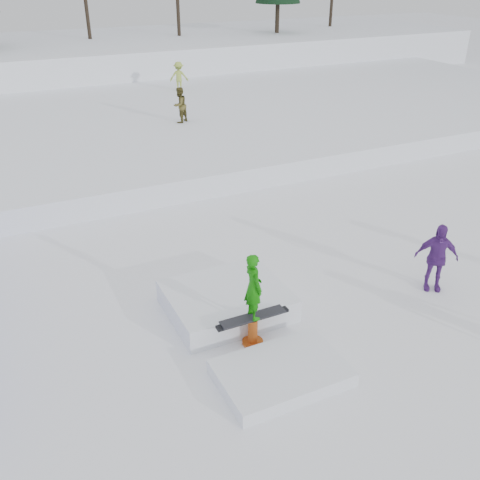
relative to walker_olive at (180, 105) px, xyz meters
name	(u,v)px	position (x,y,z in m)	size (l,w,h in m)	color
ground	(259,328)	(-3.22, -13.66, -1.55)	(120.00, 120.00, 0.00)	white
snow_berm	(48,62)	(-3.22, 16.34, -0.35)	(60.00, 14.00, 2.40)	white
snow_midrise	(96,127)	(-3.22, 2.34, -1.15)	(50.00, 18.00, 0.80)	white
walker_olive	(180,105)	(0.00, 0.00, 0.00)	(0.73, 0.57, 1.51)	#4F471D
walker_ygreen	(179,76)	(2.17, 6.09, 0.00)	(0.98, 0.56, 1.52)	#9EB744
spectator_purple	(436,257)	(1.28, -14.05, -0.70)	(1.01, 0.42, 1.72)	#58267F
jib_rail_feature	(241,317)	(-3.59, -13.49, -1.25)	(2.60, 4.40, 2.11)	white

